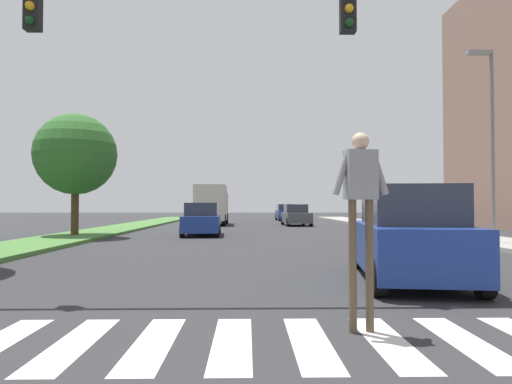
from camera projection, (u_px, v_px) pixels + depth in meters
The scene contains 13 objects.
ground_plane at pixel (260, 233), 26.38m from camera, with size 140.00×140.00×0.00m, color #2D2D30.
crosswalk at pixel (310, 342), 5.37m from camera, with size 7.65×2.20×0.01m.
median_strip at pixel (90, 234), 24.22m from camera, with size 3.06×64.00×0.15m, color #477A38.
tree_far at pixel (75, 154), 22.55m from camera, with size 3.91×3.91×5.84m.
sidewalk_right at pixel (438, 234), 24.56m from camera, with size 3.00×64.00×0.15m, color #9E9991.
traffic_light_gantry at pixel (36, 46), 8.33m from camera, with size 10.39×0.30×6.00m.
street_lamp_right at pixel (490, 128), 18.21m from camera, with size 1.02×0.24×7.50m.
pedestrian_performer at pixel (361, 199), 5.84m from camera, with size 0.75×0.29×2.49m.
suv_crossing at pixel (409, 236), 9.74m from camera, with size 2.52×4.81×1.97m.
sedan_midblock at pixel (202, 220), 24.16m from camera, with size 2.05×4.31×1.69m.
sedan_distant at pixel (296, 216), 35.81m from camera, with size 2.09×4.34×1.63m.
sedan_far_horizon at pixel (286, 213), 47.30m from camera, with size 1.90×4.39×1.66m.
truck_box_delivery at pixel (212, 204), 36.86m from camera, with size 2.40×6.20×3.10m.
Camera 1 is at (-0.73, 3.57, 1.58)m, focal length 32.79 mm.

